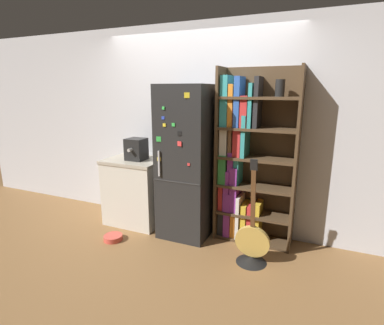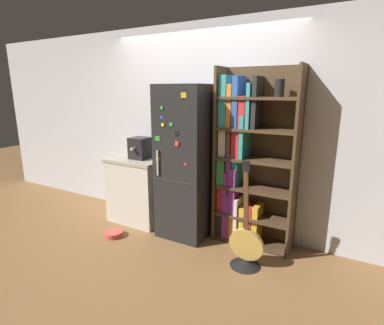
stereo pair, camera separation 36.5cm
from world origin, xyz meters
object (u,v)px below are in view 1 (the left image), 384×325
(bookshelf, at_px, (246,162))
(espresso_machine, at_px, (136,149))
(guitar, at_px, (252,248))
(refrigerator, at_px, (187,162))
(pet_bowl, at_px, (113,237))

(bookshelf, bearing_deg, espresso_machine, -173.56)
(espresso_machine, distance_m, guitar, 1.90)
(guitar, bearing_deg, bookshelf, 113.27)
(bookshelf, relative_size, guitar, 1.77)
(bookshelf, distance_m, guitar, 0.98)
(refrigerator, xyz_separation_m, pet_bowl, (-0.75, -0.56, -0.89))
(bookshelf, height_order, guitar, bookshelf)
(refrigerator, distance_m, bookshelf, 0.70)
(bookshelf, height_order, pet_bowl, bookshelf)
(bookshelf, distance_m, espresso_machine, 1.43)
(refrigerator, xyz_separation_m, guitar, (0.91, -0.38, -0.76))
(espresso_machine, relative_size, guitar, 0.25)
(guitar, xyz_separation_m, pet_bowl, (-1.66, -0.19, -0.13))
(espresso_machine, xyz_separation_m, guitar, (1.65, -0.38, -0.87))
(guitar, bearing_deg, pet_bowl, -173.60)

